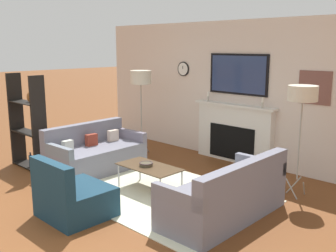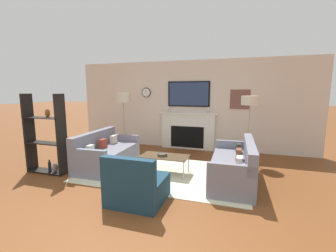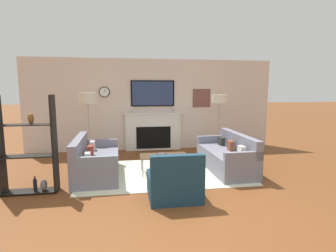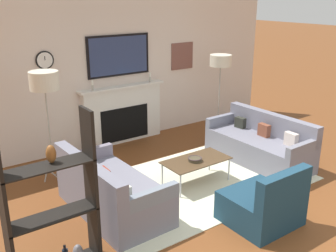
{
  "view_description": "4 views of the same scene",
  "coord_description": "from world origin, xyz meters",
  "views": [
    {
      "loc": [
        4.27,
        -2.05,
        2.22
      ],
      "look_at": [
        0.11,
        2.21,
        1.0
      ],
      "focal_mm": 42.0,
      "sensor_mm": 36.0,
      "label": 1
    },
    {
      "loc": [
        1.5,
        -2.54,
        1.77
      ],
      "look_at": [
        0.04,
        2.04,
        1.03
      ],
      "focal_mm": 24.0,
      "sensor_mm": 36.0,
      "label": 2
    },
    {
      "loc": [
        -0.77,
        -3.57,
        1.82
      ],
      "look_at": [
        0.18,
        2.48,
        0.95
      ],
      "focal_mm": 28.0,
      "sensor_mm": 36.0,
      "label": 3
    },
    {
      "loc": [
        -3.54,
        -2.3,
        2.81
      ],
      "look_at": [
        -0.3,
        2.23,
        0.91
      ],
      "focal_mm": 42.0,
      "sensor_mm": 36.0,
      "label": 4
    }
  ],
  "objects": [
    {
      "name": "floor_lamp_left",
      "position": [
        -1.74,
        3.31,
        1.57
      ],
      "size": [
        0.43,
        0.43,
        1.74
      ],
      "color": "#9E998E",
      "rests_on": "ground_plane"
    },
    {
      "name": "couch_left",
      "position": [
        -1.46,
        1.92,
        0.29
      ],
      "size": [
        0.93,
        1.74,
        0.83
      ],
      "color": "slate",
      "rests_on": "ground_plane"
    },
    {
      "name": "ground_plane",
      "position": [
        0.0,
        0.0,
        0.0
      ],
      "size": [
        60.0,
        60.0,
        0.0
      ],
      "primitive_type": "plane",
      "color": "brown"
    },
    {
      "name": "floor_lamp_right",
      "position": [
        1.74,
        3.31,
        1.53
      ],
      "size": [
        0.42,
        0.42,
        1.67
      ],
      "color": "#9E998E",
      "rests_on": "ground_plane"
    },
    {
      "name": "couch_right",
      "position": [
        1.45,
        1.92,
        0.3
      ],
      "size": [
        0.82,
        1.89,
        0.82
      ],
      "color": "slate",
      "rests_on": "ground_plane"
    },
    {
      "name": "coffee_table",
      "position": [
        0.0,
        1.91,
        0.37
      ],
      "size": [
        1.03,
        0.54,
        0.4
      ],
      "color": "#4C3823",
      "rests_on": "ground_plane"
    },
    {
      "name": "decorative_bowl",
      "position": [
        -0.04,
        1.88,
        0.43
      ],
      "size": [
        0.22,
        0.22,
        0.06
      ],
      "color": "#48402E",
      "rests_on": "coffee_table"
    },
    {
      "name": "fireplace_wall",
      "position": [
        0.0,
        4.25,
        1.22
      ],
      "size": [
        7.39,
        0.28,
        2.7
      ],
      "color": "beige",
      "rests_on": "ground_plane"
    },
    {
      "name": "shelf_unit",
      "position": [
        -2.47,
        1.18,
        0.78
      ],
      "size": [
        0.92,
        0.28,
        1.73
      ],
      "color": "black",
      "rests_on": "ground_plane"
    },
    {
      "name": "area_rug",
      "position": [
        0.0,
        1.92,
        0.01
      ],
      "size": [
        3.52,
        2.16,
        0.01
      ],
      "color": "beige",
      "rests_on": "ground_plane"
    },
    {
      "name": "armchair",
      "position": [
        -0.01,
        0.55,
        0.26
      ],
      "size": [
        0.85,
        0.81,
        0.82
      ],
      "color": "#19374B",
      "rests_on": "ground_plane"
    }
  ]
}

